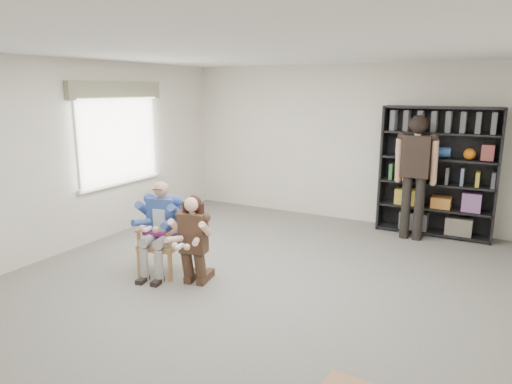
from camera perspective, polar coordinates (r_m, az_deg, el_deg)
The scene contains 8 objects.
room_shell at distance 5.28m, azimuth -1.17°, elevation 2.22°, with size 6.00×7.00×2.80m, color silver, non-canonical shape.
floor at distance 5.70m, azimuth -1.10°, elevation -11.75°, with size 6.00×7.00×0.01m, color #62615B.
window_left at distance 7.83m, azimuth -16.71°, elevation 6.82°, with size 0.16×2.00×1.75m, color silver, non-canonical shape.
armchair at distance 6.06m, azimuth -11.70°, elevation -5.71°, with size 0.55×0.53×0.95m, color #AD6540, non-canonical shape.
seated_man at distance 6.01m, azimuth -11.76°, elevation -4.43°, with size 0.53×0.74×1.23m, color navy, non-canonical shape.
kneeling_woman at distance 5.60m, azimuth -7.93°, elevation -6.14°, with size 0.47×0.76×1.13m, color #3E2A1E, non-canonical shape.
bookshelf at distance 7.96m, azimuth 21.71°, elevation 2.32°, with size 1.80×0.38×2.10m, color black, non-canonical shape.
standing_man at distance 7.59m, azimuth 19.20°, elevation 1.51°, with size 0.60×0.34×1.96m, color black, non-canonical shape.
Camera 1 is at (2.55, -4.52, 2.36)m, focal length 32.00 mm.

